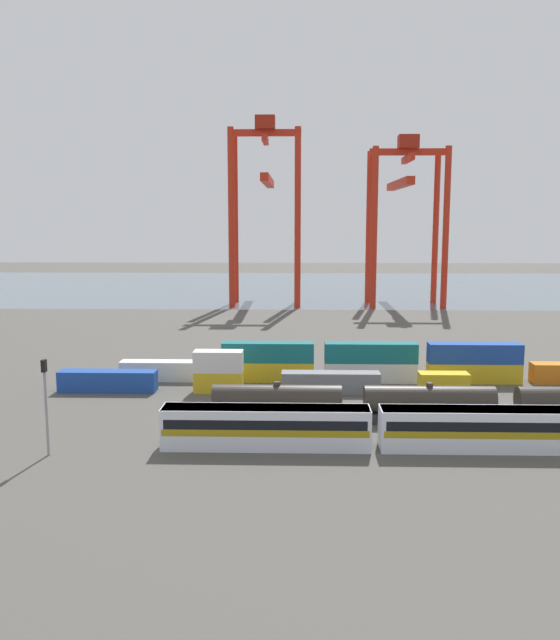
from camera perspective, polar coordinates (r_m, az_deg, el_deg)
ground_plane at (r=123.01m, az=6.72°, el=-1.39°), size 420.00×420.00×0.00m
harbour_water at (r=212.99m, az=4.56°, el=2.85°), size 400.00×110.00×0.01m
passenger_train at (r=65.27m, az=17.14°, el=-8.76°), size 60.14×3.14×3.90m
signal_mast at (r=63.58m, az=-19.43°, el=-6.05°), size 0.36×0.60×8.86m
shipping_container_0 at (r=85.95m, az=-14.52°, el=-5.07°), size 12.10×2.44×2.60m
shipping_container_1 at (r=83.20m, az=-5.27°, el=-5.28°), size 6.04×2.44×2.60m
shipping_container_2 at (r=82.62m, az=-5.29°, el=-3.52°), size 6.04×2.44×2.60m
shipping_container_3 at (r=82.72m, az=4.35°, el=-5.35°), size 12.10×2.44×2.60m
shipping_container_4 at (r=84.54m, az=13.81°, el=-5.27°), size 6.04×2.44×2.60m
shipping_container_5 at (r=90.06m, az=-9.71°, el=-4.29°), size 12.10×2.44×2.60m
shipping_container_6 at (r=88.43m, az=-1.04°, el=-4.41°), size 12.10×2.44×2.60m
shipping_container_7 at (r=87.88m, az=-1.05°, el=-2.76°), size 12.10×2.44×2.60m
shipping_container_8 at (r=88.86m, az=7.74°, el=-4.42°), size 12.10×2.44×2.60m
shipping_container_9 at (r=88.31m, az=7.78°, el=-2.78°), size 12.10×2.44×2.60m
shipping_container_10 at (r=91.31m, az=16.25°, el=-4.34°), size 12.10×2.44×2.60m
shipping_container_11 at (r=90.78m, az=16.32°, el=-2.74°), size 12.10×2.44×2.60m
gantry_crane_west at (r=169.45m, az=-1.21°, el=10.73°), size 17.53×37.64×46.03m
gantry_crane_central at (r=171.23m, az=10.63°, el=9.93°), size 18.55×37.54×41.41m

